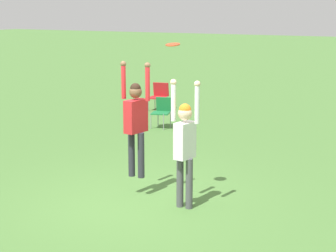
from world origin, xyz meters
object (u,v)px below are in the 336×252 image
Objects in this scene: person_defending at (185,141)px; frisbee at (173,45)px; camping_chair_3 at (162,110)px; person_jumping at (136,117)px; camping_chair_2 at (159,94)px.

frisbee is (-0.36, 0.23, 1.57)m from person_defending.
person_defending is at bearing 105.28° from camping_chair_3.
frisbee reaches higher than person_defending.
person_defending is 6.60m from camping_chair_3.
frisbee is (0.70, 0.07, 1.29)m from person_jumping.
frisbee is at bearing -75.44° from person_jumping.
person_jumping is 1.11m from person_defending.
frisbee reaches higher than camping_chair_3.
person_jumping is at bearing -90.00° from person_defending.
camping_chair_2 is at bearing -75.75° from camping_chair_3.
person_defending reaches higher than camping_chair_2.
frisbee is 0.29× the size of camping_chair_3.
camping_chair_2 is at bearing 35.45° from person_jumping.
camping_chair_3 is at bearing 109.68° from camping_chair_2.
camping_chair_2 reaches higher than camping_chair_3.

